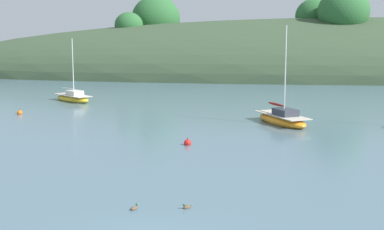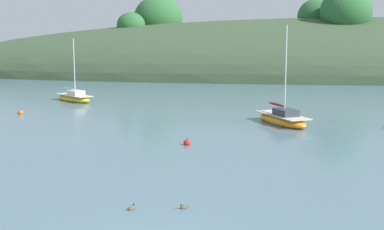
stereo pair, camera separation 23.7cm
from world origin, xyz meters
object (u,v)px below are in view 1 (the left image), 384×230
(mooring_buoy_inner, at_px, (188,143))
(sailboat_grey_yawl, at_px, (282,119))
(sailboat_yellow_far, at_px, (73,98))
(duck_lone_left, at_px, (134,208))
(mooring_buoy_outer, at_px, (20,113))
(duck_lead, at_px, (187,207))

(mooring_buoy_inner, bearing_deg, sailboat_grey_yawl, 50.97)
(sailboat_yellow_far, distance_m, mooring_buoy_inner, 23.54)
(sailboat_yellow_far, relative_size, sailboat_grey_yawl, 0.85)
(sailboat_grey_yawl, height_order, duck_lone_left, sailboat_grey_yawl)
(mooring_buoy_outer, distance_m, duck_lone_left, 26.60)
(sailboat_yellow_far, height_order, mooring_buoy_inner, sailboat_yellow_far)
(mooring_buoy_outer, bearing_deg, duck_lone_left, -58.89)
(mooring_buoy_inner, bearing_deg, duck_lead, -85.54)
(sailboat_yellow_far, height_order, sailboat_grey_yawl, sailboat_grey_yawl)
(duck_lone_left, distance_m, duck_lead, 2.00)
(mooring_buoy_inner, bearing_deg, sailboat_yellow_far, 123.34)
(mooring_buoy_inner, relative_size, duck_lead, 1.43)
(sailboat_yellow_far, relative_size, duck_lead, 16.71)
(sailboat_grey_yawl, height_order, mooring_buoy_outer, sailboat_grey_yawl)
(sailboat_grey_yawl, xyz_separation_m, mooring_buoy_inner, (-6.39, -7.88, -0.24))
(sailboat_yellow_far, xyz_separation_m, mooring_buoy_inner, (12.94, -19.67, -0.20))
(mooring_buoy_inner, height_order, mooring_buoy_outer, same)
(mooring_buoy_outer, distance_m, duck_lead, 27.45)
(mooring_buoy_outer, bearing_deg, sailboat_grey_yawl, -8.46)
(sailboat_grey_yawl, distance_m, mooring_buoy_outer, 21.45)
(sailboat_yellow_far, bearing_deg, mooring_buoy_outer, -102.36)
(duck_lone_left, relative_size, duck_lead, 1.06)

